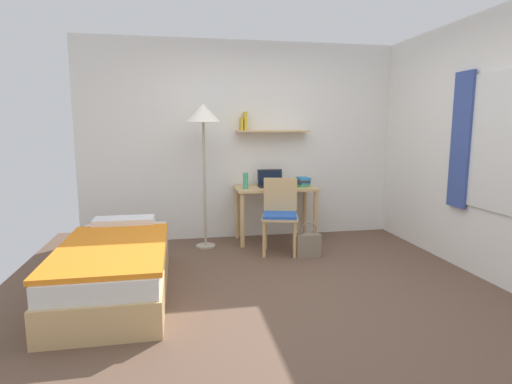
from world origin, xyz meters
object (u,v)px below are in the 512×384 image
at_px(laptop, 271,182).
at_px(handbag, 308,244).
at_px(standing_lamp, 203,120).
at_px(desk_chair, 280,212).
at_px(book_stack, 303,182).
at_px(desk, 275,197).
at_px(water_bottle, 246,181).
at_px(bed, 116,267).

xyz_separation_m(laptop, handbag, (0.26, -0.82, -0.63)).
relative_size(standing_lamp, handbag, 4.26).
bearing_deg(standing_lamp, desk_chair, -23.49).
xyz_separation_m(desk_chair, book_stack, (0.43, 0.50, 0.29)).
xyz_separation_m(desk, desk_chair, (-0.06, -0.50, -0.09)).
height_order(standing_lamp, laptop, standing_lamp).
relative_size(desk, handbag, 2.51).
height_order(standing_lamp, water_bottle, standing_lamp).
height_order(desk_chair, handbag, desk_chair).
height_order(water_bottle, book_stack, water_bottle).
bearing_deg(handbag, desk_chair, 139.13).
relative_size(desk, desk_chair, 1.18).
distance_m(desk, standing_lamp, 1.36).
distance_m(desk_chair, water_bottle, 0.64).
bearing_deg(book_stack, bed, -146.62).
distance_m(bed, water_bottle, 2.05).
height_order(standing_lamp, handbag, standing_lamp).
xyz_separation_m(desk, standing_lamp, (-0.93, -0.12, 0.99)).
distance_m(desk_chair, book_stack, 0.72).
relative_size(water_bottle, handbag, 0.49).
xyz_separation_m(laptop, water_bottle, (-0.36, -0.15, 0.05)).
bearing_deg(standing_lamp, water_bottle, 5.51).
bearing_deg(book_stack, handbag, -101.41).
xyz_separation_m(standing_lamp, laptop, (0.88, 0.20, -0.80)).
bearing_deg(laptop, handbag, -72.09).
xyz_separation_m(bed, desk, (1.82, 1.44, 0.34)).
xyz_separation_m(bed, laptop, (1.77, 1.52, 0.53)).
bearing_deg(desk_chair, laptop, 88.57).
bearing_deg(laptop, desk_chair, -91.43).
relative_size(desk_chair, standing_lamp, 0.50).
distance_m(desk_chair, handbag, 0.50).
bearing_deg(desk_chair, water_bottle, 128.99).
bearing_deg(desk, water_bottle, -169.59).
bearing_deg(bed, laptop, 40.60).
height_order(laptop, book_stack, laptop).
distance_m(bed, handbag, 2.15).
height_order(standing_lamp, book_stack, standing_lamp).
bearing_deg(desk_chair, standing_lamp, 156.51).
height_order(water_bottle, handbag, water_bottle).
height_order(bed, standing_lamp, standing_lamp).
bearing_deg(laptop, standing_lamp, -167.11).
bearing_deg(bed, handbag, 18.96).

